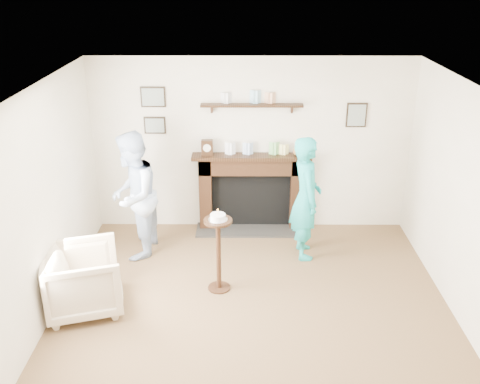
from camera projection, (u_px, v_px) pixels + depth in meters
name	position (u px, v px, depth m)	size (l,w,h in m)	color
ground	(254.00, 328.00, 5.77)	(5.00, 5.00, 0.00)	brown
room_shell	(254.00, 165.00, 5.77)	(4.54, 5.02, 2.52)	beige
armchair	(87.00, 308.00, 6.11)	(0.80, 0.82, 0.75)	tan
man	(138.00, 253.00, 7.26)	(0.83, 0.65, 1.70)	silver
woman	(303.00, 254.00, 7.26)	(0.60, 0.40, 1.65)	#21BFB4
pedestal_table	(218.00, 241.00, 6.23)	(0.33, 0.33, 1.06)	black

